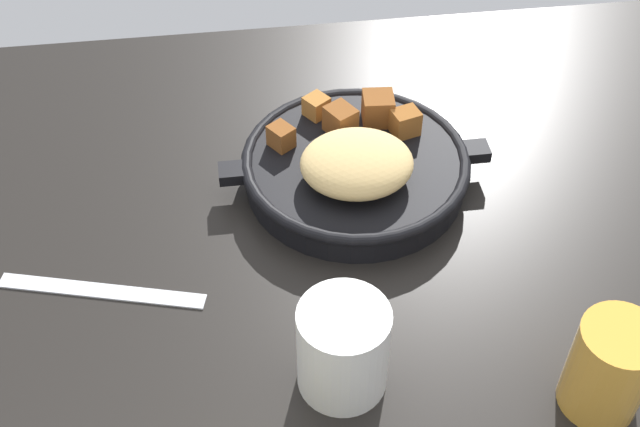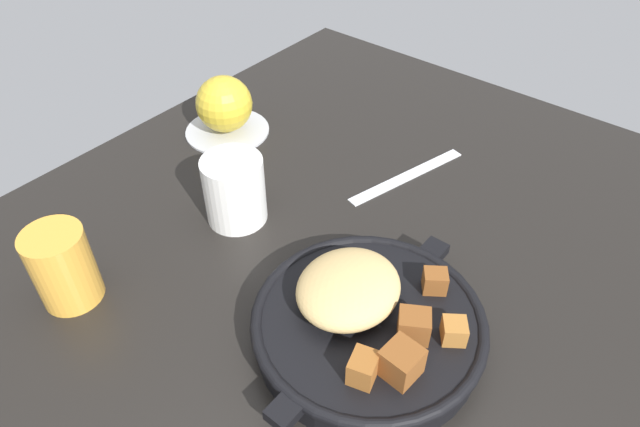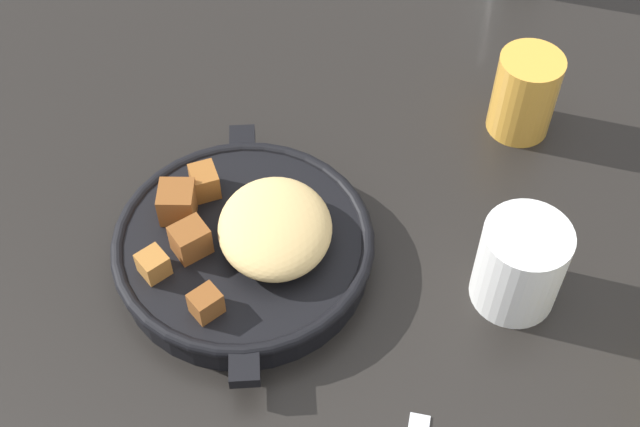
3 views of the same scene
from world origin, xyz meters
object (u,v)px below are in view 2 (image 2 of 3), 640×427
Objects in this scene: red_apple at (224,104)px; white_creamer_pitcher at (235,190)px; juice_glass_amber at (63,267)px; butter_knife at (407,176)px; cast_iron_skillet at (366,321)px.

red_apple is 19.19cm from white_creamer_pitcher.
white_creamer_pitcher is 20.24cm from juice_glass_amber.
red_apple is 0.95× the size of white_creamer_pitcher.
white_creamer_pitcher is (-19.82, 11.82, 4.03)cm from butter_knife.
cast_iron_skillet is at bearing -61.11° from juice_glass_amber.
butter_knife is (24.57, 10.73, -2.39)cm from cast_iron_skillet.
juice_glass_amber is (-19.71, 4.57, 0.14)cm from white_creamer_pitcher.
white_creamer_pitcher is at bearing -13.06° from juice_glass_amber.
red_apple is 0.43× the size of butter_knife.
red_apple is 33.66cm from juice_glass_amber.
cast_iron_skillet is 26.92cm from butter_knife.
cast_iron_skillet is 31.03cm from juice_glass_amber.
butter_knife is 2.16× the size of juice_glass_amber.
juice_glass_amber reaches higher than cast_iron_skillet.
juice_glass_amber reaches higher than butter_knife.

